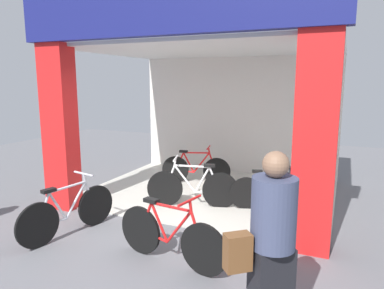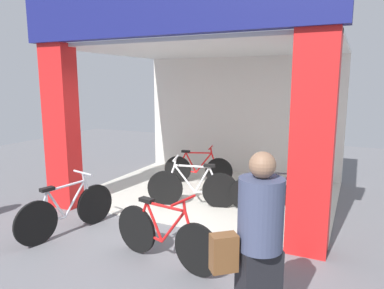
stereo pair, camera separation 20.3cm
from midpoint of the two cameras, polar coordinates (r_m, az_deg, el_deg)
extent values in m
plane|color=slate|center=(5.82, -4.70, -12.72)|extent=(17.55, 17.55, 0.00)
cube|color=beige|center=(7.38, 2.05, -7.59)|extent=(4.77, 3.67, 0.02)
cube|color=silver|center=(8.81, 6.47, 4.76)|extent=(4.77, 0.12, 2.88)
cube|color=red|center=(6.68, -21.18, 2.45)|extent=(0.53, 0.36, 2.88)
cube|color=red|center=(4.81, 17.96, -0.11)|extent=(0.53, 0.36, 2.88)
cube|color=navy|center=(5.32, -6.05, 20.83)|extent=(4.97, 0.20, 0.73)
cube|color=silver|center=(7.06, 2.20, 14.97)|extent=(4.77, 3.67, 0.06)
cylinder|color=black|center=(8.01, -3.40, -4.01)|extent=(0.60, 0.17, 0.60)
cylinder|color=black|center=(7.84, 3.24, -4.33)|extent=(0.60, 0.17, 0.60)
cylinder|color=red|center=(7.96, -1.87, -4.25)|extent=(0.40, 0.12, 0.08)
cylinder|color=red|center=(7.90, -1.28, -2.90)|extent=(0.26, 0.09, 0.45)
cylinder|color=red|center=(7.84, 0.79, -2.94)|extent=(0.37, 0.11, 0.47)
cylinder|color=red|center=(7.82, -0.05, -1.34)|extent=(0.57, 0.16, 0.05)
cylinder|color=red|center=(7.94, -2.70, -2.68)|extent=(0.20, 0.07, 0.40)
cylinder|color=red|center=(7.80, 2.57, -2.85)|extent=(0.18, 0.07, 0.42)
cylinder|color=red|center=(7.76, 1.98, -0.93)|extent=(0.06, 0.04, 0.13)
cylinder|color=red|center=(7.75, 1.91, -0.49)|extent=(0.12, 0.42, 0.03)
cube|color=black|center=(7.87, -2.12, -1.12)|extent=(0.20, 0.13, 0.05)
cylinder|color=black|center=(6.41, 7.78, -7.78)|extent=(0.57, 0.22, 0.59)
cylinder|color=black|center=(6.52, 15.83, -7.78)|extent=(0.57, 0.22, 0.59)
cylinder|color=black|center=(6.43, 9.69, -7.98)|extent=(0.39, 0.15, 0.08)
cylinder|color=black|center=(6.38, 10.47, -6.35)|extent=(0.25, 0.11, 0.44)
cylinder|color=black|center=(6.42, 12.99, -6.30)|extent=(0.35, 0.14, 0.46)
cylinder|color=black|center=(6.34, 12.05, -4.45)|extent=(0.55, 0.21, 0.05)
cylinder|color=black|center=(6.36, 8.72, -6.15)|extent=(0.19, 0.09, 0.39)
cylinder|color=black|center=(6.45, 15.12, -6.11)|extent=(0.18, 0.08, 0.41)
cylinder|color=black|center=(6.37, 14.50, -3.89)|extent=(0.06, 0.05, 0.12)
cylinder|color=black|center=(6.35, 14.45, -3.38)|extent=(0.15, 0.40, 0.03)
cube|color=black|center=(6.31, 9.51, -4.26)|extent=(0.20, 0.14, 0.04)
cylinder|color=black|center=(6.43, 3.66, -7.36)|extent=(0.64, 0.23, 0.65)
cylinder|color=black|center=(6.55, -5.25, -7.05)|extent=(0.64, 0.23, 0.65)
cylinder|color=white|center=(6.45, 1.53, -7.51)|extent=(0.43, 0.16, 0.08)
cylinder|color=white|center=(6.40, 0.73, -5.67)|extent=(0.28, 0.12, 0.49)
cylinder|color=white|center=(6.43, -2.06, -5.51)|extent=(0.39, 0.15, 0.51)
cylinder|color=white|center=(6.35, -0.94, -3.50)|extent=(0.61, 0.22, 0.05)
cylinder|color=white|center=(6.37, 2.68, -5.51)|extent=(0.22, 0.10, 0.44)
cylinder|color=white|center=(6.47, -4.40, -5.22)|extent=(0.20, 0.09, 0.45)
cylinder|color=white|center=(6.38, -3.64, -2.78)|extent=(0.06, 0.05, 0.14)
cylinder|color=white|center=(6.37, -3.55, -2.21)|extent=(0.16, 0.44, 0.03)
cube|color=black|center=(6.32, 1.88, -3.38)|extent=(0.22, 0.15, 0.05)
cylinder|color=black|center=(4.89, -9.45, -13.34)|extent=(0.64, 0.16, 0.64)
cylinder|color=black|center=(4.32, 0.50, -16.49)|extent=(0.64, 0.16, 0.64)
cylinder|color=red|center=(4.75, -7.34, -14.31)|extent=(0.43, 0.12, 0.08)
cylinder|color=red|center=(4.61, -6.55, -12.24)|extent=(0.28, 0.09, 0.48)
cylinder|color=red|center=(4.43, -3.48, -13.06)|extent=(0.39, 0.11, 0.50)
cylinder|color=red|center=(4.42, -4.80, -9.91)|extent=(0.61, 0.15, 0.05)
cylinder|color=red|center=(4.74, -8.55, -11.36)|extent=(0.21, 0.07, 0.43)
cylinder|color=red|center=(4.28, -0.63, -13.57)|extent=(0.19, 0.07, 0.44)
cylinder|color=red|center=(4.22, -1.64, -9.80)|extent=(0.06, 0.04, 0.13)
cylinder|color=red|center=(4.20, -1.76, -8.96)|extent=(0.12, 0.44, 0.03)
cube|color=black|center=(4.60, -7.80, -8.87)|extent=(0.21, 0.13, 0.05)
cylinder|color=black|center=(5.43, -24.46, -11.70)|extent=(0.18, 0.63, 0.64)
cylinder|color=black|center=(5.93, -16.09, -9.34)|extent=(0.18, 0.63, 0.64)
cylinder|color=silver|center=(5.55, -22.33, -11.36)|extent=(0.13, 0.42, 0.08)
cylinder|color=silver|center=(5.52, -21.69, -9.14)|extent=(0.10, 0.28, 0.48)
cylinder|color=silver|center=(5.67, -19.07, -8.37)|extent=(0.12, 0.39, 0.50)
cylinder|color=silver|center=(5.54, -20.26, -6.38)|extent=(0.17, 0.60, 0.05)
cylinder|color=silver|center=(5.41, -23.62, -9.39)|extent=(0.08, 0.21, 0.43)
cylinder|color=silver|center=(5.81, -16.96, -7.57)|extent=(0.08, 0.19, 0.44)
cylinder|color=silver|center=(5.68, -17.82, -5.09)|extent=(0.05, 0.06, 0.13)
cylinder|color=silver|center=(5.66, -17.94, -4.48)|extent=(0.44, 0.13, 0.03)
cube|color=black|center=(5.38, -22.98, -6.81)|extent=(0.14, 0.21, 0.05)
cylinder|color=#3F4766|center=(3.05, 11.05, -10.69)|extent=(0.53, 0.53, 0.61)
sphere|color=#8C664C|center=(2.93, 11.33, -3.14)|extent=(0.22, 0.22, 0.22)
cube|color=brown|center=(3.05, 5.34, -16.77)|extent=(0.25, 0.24, 0.31)
camera|label=1|loc=(0.10, -90.93, -0.17)|focal=33.34mm
camera|label=2|loc=(0.10, 89.07, 0.17)|focal=33.34mm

